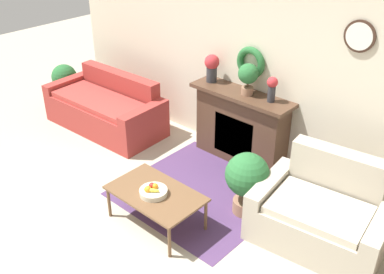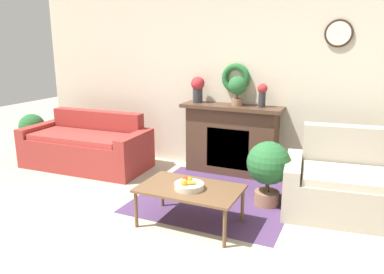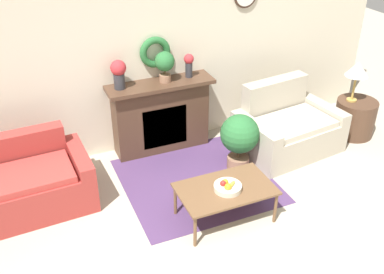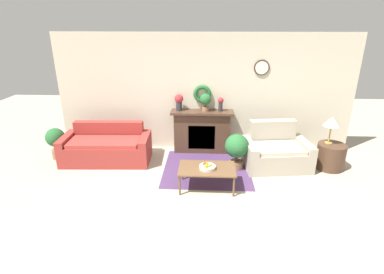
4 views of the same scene
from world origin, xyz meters
name	(u,v)px [view 1 (image 1 of 4)]	position (x,y,z in m)	size (l,w,h in m)	color
ground_plane	(86,261)	(0.00, 0.00, 0.00)	(16.00, 16.00, 0.00)	#ADA38E
floor_rug	(202,192)	(0.10, 1.66, 0.00)	(1.80, 1.74, 0.01)	#4C335B
wall_back	(256,62)	(0.00, 2.80, 1.35)	(6.80, 0.15, 2.70)	beige
fireplace	(241,126)	(-0.03, 2.59, 0.51)	(1.42, 0.41, 1.00)	#4C3323
couch_left	(106,109)	(-2.11, 1.96, 0.30)	(1.93, 0.95, 0.81)	#9E332D
loveseat_right	(322,214)	(1.56, 1.90, 0.31)	(1.45, 1.09, 0.92)	#B2A893
coffee_table	(156,195)	(0.10, 0.90, 0.38)	(1.04, 0.64, 0.41)	brown
fruit_bowl	(153,191)	(0.11, 0.86, 0.45)	(0.30, 0.30, 0.12)	beige
vase_on_mantel_left	(212,66)	(-0.56, 2.60, 1.22)	(0.20, 0.20, 0.38)	#2D2D33
vase_on_mantel_right	(272,87)	(0.39, 2.60, 1.19)	(0.13, 0.13, 0.32)	#2D2D33
potted_plant_on_mantel	(248,76)	(0.05, 2.58, 1.25)	(0.26, 0.26, 0.40)	#8E664C
potted_plant_floor_by_couch	(65,80)	(-3.27, 2.02, 0.44)	(0.42, 0.42, 0.71)	#8E664C
potted_plant_floor_by_loveseat	(247,178)	(0.72, 1.72, 0.47)	(0.50, 0.50, 0.76)	#8E664C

